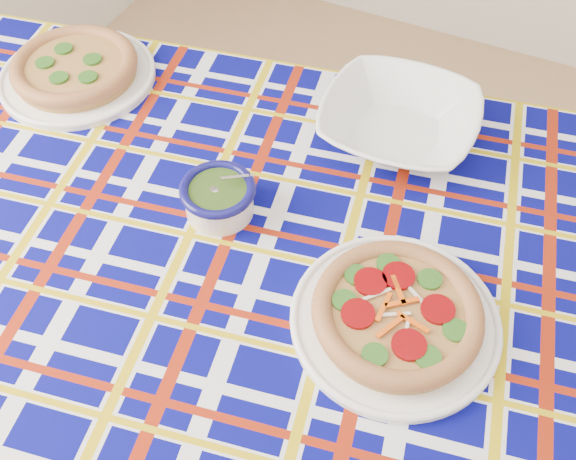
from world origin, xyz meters
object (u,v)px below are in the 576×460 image
at_px(main_focaccia_plate, 397,313).
at_px(pesto_bowl, 218,196).
at_px(dining_table, 295,307).
at_px(serving_bowl, 399,122).

height_order(main_focaccia_plate, pesto_bowl, pesto_bowl).
distance_m(main_focaccia_plate, pesto_bowl, 0.35).
relative_size(dining_table, serving_bowl, 6.29).
distance_m(dining_table, serving_bowl, 0.39).
bearing_deg(dining_table, main_focaccia_plate, -12.76).
relative_size(dining_table, main_focaccia_plate, 5.61).
xyz_separation_m(pesto_bowl, serving_bowl, (0.21, 0.30, -0.00)).
bearing_deg(serving_bowl, main_focaccia_plate, -70.97).
height_order(dining_table, pesto_bowl, pesto_bowl).
bearing_deg(dining_table, pesto_bowl, 146.98).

